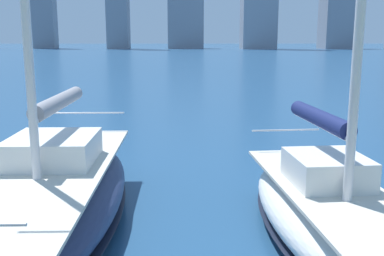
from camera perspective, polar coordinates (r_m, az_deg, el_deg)
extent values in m
cube|color=gray|center=(168.85, 17.98, 12.84)|extent=(10.60, 11.33, 19.33)
cube|color=gray|center=(164.71, -0.80, 13.30)|extent=(12.59, 8.43, 18.60)
ellipsoid|color=white|center=(8.83, 17.44, -11.16)|extent=(2.81, 6.93, 1.06)
ellipsoid|color=black|center=(8.94, 17.33, -12.88)|extent=(2.82, 6.97, 0.10)
cube|color=beige|center=(8.63, 17.67, -7.73)|extent=(2.33, 6.09, 0.06)
cube|color=silver|center=(8.90, 16.77, -5.04)|extent=(1.47, 1.60, 0.55)
cylinder|color=silver|center=(9.18, 15.86, 0.48)|extent=(0.36, 2.84, 0.12)
cylinder|color=navy|center=(9.16, 15.90, 1.22)|extent=(0.54, 2.63, 0.32)
cylinder|color=silver|center=(11.26, 11.80, -0.26)|extent=(1.68, 0.18, 0.04)
ellipsoid|color=navy|center=(9.52, -17.66, -8.89)|extent=(2.92, 8.37, 1.24)
ellipsoid|color=black|center=(9.64, -17.54, -10.80)|extent=(2.94, 8.41, 0.10)
cube|color=beige|center=(9.32, -17.90, -5.13)|extent=(2.40, 7.36, 0.06)
cube|color=silver|center=(9.70, -17.19, -2.57)|extent=(1.72, 1.85, 0.55)
cylinder|color=silver|center=(10.15, -16.50, 2.53)|extent=(0.16, 3.50, 0.12)
cylinder|color=gray|center=(10.13, -16.54, 3.20)|extent=(0.36, 3.23, 0.32)
cylinder|color=silver|center=(12.76, -13.34, 1.88)|extent=(2.12, 0.06, 0.04)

